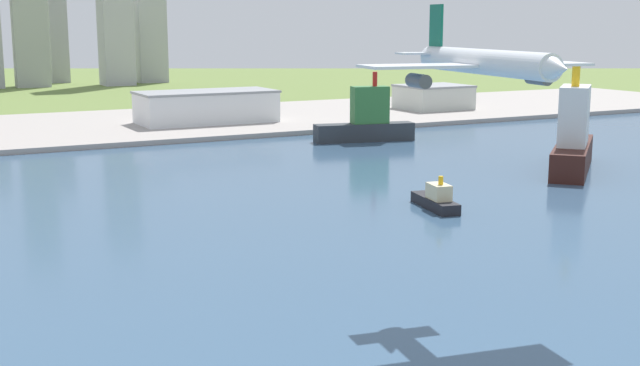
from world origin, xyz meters
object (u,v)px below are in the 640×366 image
warehouse_main (207,107)px  warehouse_annex (433,97)px  tugboat_small (436,199)px  airplane_landing (484,63)px  container_barge (366,122)px  cargo_ship (573,141)px

warehouse_main → warehouse_annex: (144.49, 3.84, -1.04)m
warehouse_annex → warehouse_main: bearing=-178.5°
tugboat_small → airplane_landing: bearing=-120.8°
airplane_landing → container_barge: bearing=64.2°
cargo_ship → tugboat_small: size_ratio=2.21×
cargo_ship → container_barge: bearing=104.2°
airplane_landing → cargo_ship: airplane_landing is taller
warehouse_main → warehouse_annex: bearing=1.5°
cargo_ship → tugboat_small: (-80.66, -29.41, -8.37)m
cargo_ship → warehouse_main: (-71.58, 186.19, -0.60)m
tugboat_small → warehouse_main: warehouse_main is taller
warehouse_main → tugboat_small: bearing=-92.4°
airplane_landing → cargo_ship: bearing=40.1°
airplane_landing → tugboat_small: airplane_landing is taller
airplane_landing → warehouse_main: (55.47, 293.30, -35.47)m
airplane_landing → warehouse_annex: size_ratio=1.22×
container_barge → warehouse_annex: size_ratio=1.20×
cargo_ship → warehouse_annex: 203.54m
tugboat_small → warehouse_main: (9.08, 215.60, 7.77)m
airplane_landing → tugboat_small: bearing=59.2°
container_barge → tugboat_small: size_ratio=2.01×
container_barge → warehouse_main: size_ratio=0.66×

